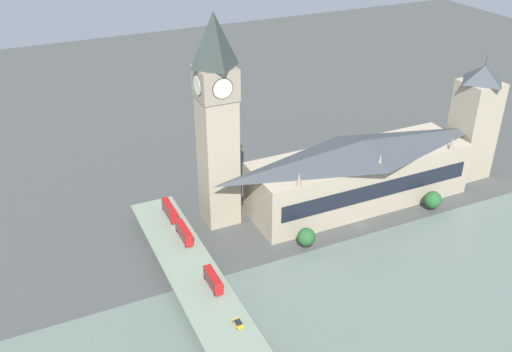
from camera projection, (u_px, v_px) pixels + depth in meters
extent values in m
plane|color=#424442|center=(362.00, 226.00, 212.39)|extent=(600.00, 600.00, 0.00)
cube|color=slate|center=(429.00, 285.00, 182.27)|extent=(63.79, 360.00, 0.30)
cube|color=tan|center=(359.00, 178.00, 222.43)|extent=(24.91, 88.19, 21.30)
cube|color=black|center=(378.00, 190.00, 211.92)|extent=(0.40, 81.13, 6.39)
pyramid|color=#3D4247|center=(362.00, 147.00, 215.94)|extent=(24.42, 86.42, 5.48)
cone|color=gray|center=(452.00, 143.00, 219.34)|extent=(2.20, 2.20, 5.00)
cone|color=gray|center=(380.00, 160.00, 206.97)|extent=(2.20, 2.20, 5.00)
cone|color=gray|center=(299.00, 179.00, 194.61)|extent=(2.20, 2.20, 5.00)
cube|color=tan|center=(218.00, 148.00, 202.06)|extent=(12.09, 12.09, 59.70)
cube|color=gray|center=(215.00, 83.00, 190.23)|extent=(12.82, 12.82, 10.88)
cylinder|color=black|center=(222.00, 88.00, 185.29)|extent=(0.50, 7.22, 7.22)
cylinder|color=silver|center=(223.00, 89.00, 185.19)|extent=(0.62, 6.69, 6.69)
cylinder|color=black|center=(209.00, 77.00, 195.16)|extent=(0.50, 7.22, 7.22)
cylinder|color=silver|center=(209.00, 77.00, 195.26)|extent=(0.62, 6.69, 6.69)
cylinder|color=black|center=(233.00, 80.00, 192.52)|extent=(7.22, 0.50, 7.22)
cylinder|color=silver|center=(233.00, 80.00, 192.57)|extent=(6.69, 0.62, 6.69)
cylinder|color=black|center=(198.00, 85.00, 187.93)|extent=(7.22, 0.50, 7.22)
cylinder|color=silver|center=(198.00, 85.00, 187.88)|extent=(6.69, 0.62, 6.69)
pyramid|color=#2D3833|center=(214.00, 39.00, 183.17)|extent=(12.34, 12.34, 18.22)
cube|color=tan|center=(472.00, 129.00, 237.94)|extent=(14.71, 14.71, 41.74)
pyramid|color=#3D4247|center=(484.00, 74.00, 226.22)|extent=(14.71, 14.71, 6.62)
cylinder|color=#333338|center=(486.00, 61.00, 223.65)|extent=(0.30, 0.30, 4.00)
cube|color=#5D6A59|center=(233.00, 349.00, 156.15)|extent=(3.00, 13.81, 4.03)
cube|color=#5D6A59|center=(171.00, 241.00, 200.44)|extent=(3.00, 13.81, 4.03)
cube|color=gray|center=(233.00, 342.00, 154.88)|extent=(159.59, 16.25, 1.20)
cube|color=red|center=(184.00, 235.00, 195.25)|extent=(11.66, 2.49, 2.02)
cube|color=black|center=(184.00, 234.00, 195.06)|extent=(10.49, 2.55, 0.89)
cube|color=red|center=(184.00, 230.00, 194.19)|extent=(11.42, 2.49, 2.37)
cube|color=black|center=(184.00, 230.00, 194.13)|extent=(10.49, 2.55, 1.14)
cube|color=#A01515|center=(183.00, 227.00, 193.58)|extent=(11.31, 2.36, 0.16)
cylinder|color=black|center=(183.00, 229.00, 200.03)|extent=(1.09, 0.28, 1.09)
cylinder|color=black|center=(177.00, 231.00, 199.20)|extent=(1.09, 0.28, 1.09)
cylinder|color=black|center=(192.00, 244.00, 192.27)|extent=(1.09, 0.28, 1.09)
cylinder|color=black|center=(186.00, 246.00, 191.43)|extent=(1.09, 0.28, 1.09)
cube|color=red|center=(213.00, 283.00, 173.29)|extent=(10.31, 2.50, 1.96)
cube|color=black|center=(213.00, 282.00, 173.10)|extent=(9.28, 2.56, 0.86)
cube|color=red|center=(213.00, 277.00, 172.26)|extent=(10.10, 2.50, 2.30)
cube|color=black|center=(213.00, 277.00, 172.21)|extent=(9.28, 2.56, 1.10)
cube|color=#A01515|center=(213.00, 274.00, 171.67)|extent=(10.00, 2.37, 0.16)
cylinder|color=black|center=(212.00, 276.00, 177.51)|extent=(1.12, 0.28, 1.12)
cylinder|color=black|center=(205.00, 278.00, 176.67)|extent=(1.12, 0.28, 1.12)
cylinder|color=black|center=(222.00, 292.00, 170.85)|extent=(1.12, 0.28, 1.12)
cylinder|color=black|center=(215.00, 294.00, 170.01)|extent=(1.12, 0.28, 1.12)
cube|color=red|center=(170.00, 213.00, 207.58)|extent=(11.88, 2.41, 2.05)
cube|color=black|center=(170.00, 212.00, 207.38)|extent=(10.69, 2.47, 0.90)
cube|color=red|center=(169.00, 208.00, 206.50)|extent=(11.64, 2.41, 2.41)
cube|color=black|center=(169.00, 208.00, 206.44)|extent=(10.69, 2.47, 1.16)
cube|color=#A01515|center=(169.00, 205.00, 205.87)|extent=(11.53, 2.28, 0.16)
cylinder|color=black|center=(169.00, 208.00, 212.50)|extent=(1.01, 0.28, 1.01)
cylinder|color=black|center=(163.00, 209.00, 211.69)|extent=(1.01, 0.28, 1.01)
cylinder|color=black|center=(177.00, 222.00, 204.44)|extent=(1.01, 0.28, 1.01)
cylinder|color=black|center=(171.00, 223.00, 203.63)|extent=(1.01, 0.28, 1.01)
cube|color=gold|center=(238.00, 324.00, 159.31)|extent=(4.08, 1.89, 0.66)
cube|color=black|center=(238.00, 322.00, 158.92)|extent=(2.12, 1.70, 0.54)
cylinder|color=black|center=(238.00, 320.00, 160.99)|extent=(0.65, 0.22, 0.65)
cylinder|color=black|center=(233.00, 321.00, 160.36)|extent=(0.65, 0.22, 0.65)
cylinder|color=black|center=(243.00, 327.00, 158.49)|extent=(0.65, 0.22, 0.65)
cylinder|color=black|center=(237.00, 329.00, 157.85)|extent=(0.65, 0.22, 0.65)
cylinder|color=brown|center=(431.00, 208.00, 221.08)|extent=(0.70, 0.70, 2.02)
sphere|color=#235628|center=(433.00, 200.00, 219.20)|extent=(6.72, 6.72, 6.72)
cylinder|color=brown|center=(306.00, 246.00, 199.41)|extent=(0.70, 0.70, 2.15)
sphere|color=#235628|center=(306.00, 237.00, 197.58)|extent=(6.39, 6.39, 6.39)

